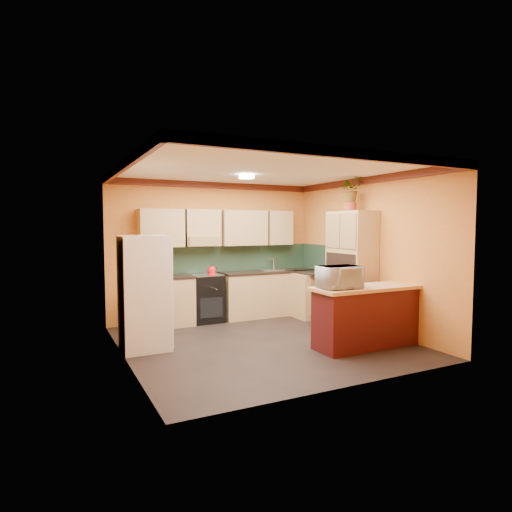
{
  "coord_description": "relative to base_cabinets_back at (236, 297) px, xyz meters",
  "views": [
    {
      "loc": [
        -3.06,
        -5.9,
        1.83
      ],
      "look_at": [
        0.1,
        0.45,
        1.34
      ],
      "focal_mm": 30.0,
      "sensor_mm": 36.0,
      "label": 1
    }
  ],
  "objects": [
    {
      "name": "pantry",
      "position": [
        1.53,
        -1.66,
        0.61
      ],
      "size": [
        0.48,
        0.9,
        2.1
      ],
      "primitive_type": "cube",
      "color": "tan",
      "rests_on": "ground"
    },
    {
      "name": "fridge",
      "position": [
        -2.07,
        -1.35,
        0.41
      ],
      "size": [
        0.68,
        0.66,
        1.7
      ],
      "primitive_type": "cube",
      "color": "silver",
      "rests_on": "ground"
    },
    {
      "name": "base_cabinets_right",
      "position": [
        1.48,
        -0.56,
        0.0
      ],
      "size": [
        0.6,
        0.8,
        0.88
      ],
      "primitive_type": "cube",
      "color": "tan",
      "rests_on": "ground"
    },
    {
      "name": "breakfast_bar",
      "position": [
        1.05,
        -2.71,
        0.0
      ],
      "size": [
        1.8,
        0.55,
        0.88
      ],
      "primitive_type": "cube",
      "color": "#4A1111",
      "rests_on": "ground"
    },
    {
      "name": "countertop_back",
      "position": [
        0.0,
        -0.0,
        0.46
      ],
      "size": [
        3.65,
        0.62,
        0.04
      ],
      "primitive_type": "cube",
      "color": "black",
      "rests_on": "base_cabinets_back"
    },
    {
      "name": "fern",
      "position": [
        1.53,
        -1.61,
        2.05
      ],
      "size": [
        0.44,
        0.38,
        0.46
      ],
      "primitive_type": "imported",
      "rotation": [
        0.0,
        0.0,
        -0.05
      ],
      "color": "tan",
      "rests_on": "fern_pot"
    },
    {
      "name": "sink",
      "position": [
        0.78,
        0.0,
        0.5
      ],
      "size": [
        0.48,
        0.4,
        0.03
      ],
      "primitive_type": "cube",
      "color": "silver",
      "rests_on": "countertop_back"
    },
    {
      "name": "stove",
      "position": [
        -0.62,
        -0.0,
        0.02
      ],
      "size": [
        0.58,
        0.58,
        0.91
      ],
      "primitive_type": "cube",
      "color": "black",
      "rests_on": "ground"
    },
    {
      "name": "kettle",
      "position": [
        -0.53,
        -0.05,
        0.56
      ],
      "size": [
        0.21,
        0.21,
        0.18
      ],
      "primitive_type": null,
      "rotation": [
        0.0,
        0.0,
        0.25
      ],
      "color": "red",
      "rests_on": "stove"
    },
    {
      "name": "fern_pot",
      "position": [
        1.53,
        -1.61,
        1.74
      ],
      "size": [
        0.22,
        0.22,
        0.16
      ],
      "primitive_type": "cylinder",
      "color": "brown",
      "rests_on": "pantry"
    },
    {
      "name": "base_cabinets_back",
      "position": [
        0.0,
        0.0,
        0.0
      ],
      "size": [
        3.65,
        0.6,
        0.88
      ],
      "primitive_type": "cube",
      "color": "tan",
      "rests_on": "ground"
    },
    {
      "name": "countertop_right",
      "position": [
        1.48,
        -0.56,
        0.46
      ],
      "size": [
        0.62,
        0.8,
        0.04
      ],
      "primitive_type": "cube",
      "color": "black",
      "rests_on": "base_cabinets_right"
    },
    {
      "name": "room_shell",
      "position": [
        -0.3,
        -1.52,
        1.65
      ],
      "size": [
        4.24,
        4.24,
        2.72
      ],
      "color": "black",
      "rests_on": "ground"
    },
    {
      "name": "microwave",
      "position": [
        0.45,
        -2.71,
        0.65
      ],
      "size": [
        0.6,
        0.41,
        0.33
      ],
      "primitive_type": "imported",
      "rotation": [
        0.0,
        0.0,
        -0.01
      ],
      "color": "silver",
      "rests_on": "bar_top"
    },
    {
      "name": "bar_top",
      "position": [
        1.05,
        -2.71,
        0.47
      ],
      "size": [
        1.9,
        0.65,
        0.05
      ],
      "primitive_type": "cube",
      "color": "tan",
      "rests_on": "breakfast_bar"
    }
  ]
}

